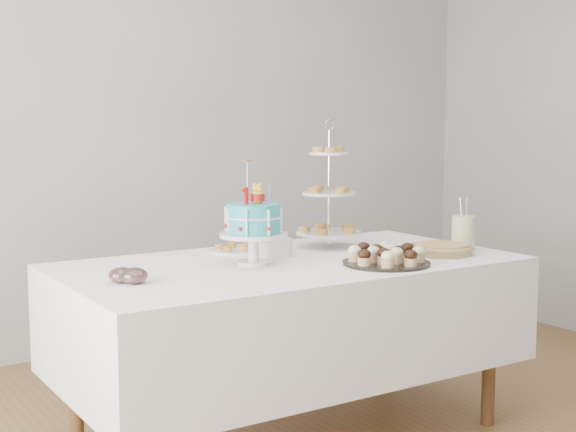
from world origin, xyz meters
TOP-DOWN VIEW (x-y plane):
  - walls at (0.00, 0.00)m, footprint 5.04×4.04m
  - table at (0.00, 0.30)m, footprint 1.92×1.02m
  - birthday_cake at (-0.17, 0.31)m, footprint 0.28×0.28m
  - cupcake_tray at (0.29, 0.01)m, footprint 0.36×0.36m
  - pie at (0.66, 0.08)m, footprint 0.29×0.29m
  - tiered_stand at (0.36, 0.52)m, footprint 0.31×0.31m
  - plate_stack at (0.00, 0.46)m, footprint 0.19×0.19m
  - pastry_plate at (-0.09, 0.63)m, footprint 0.23×0.23m
  - jam_bowl_a at (-0.77, 0.25)m, footprint 0.10×0.10m
  - jam_bowl_b at (-0.74, 0.21)m, footprint 0.10×0.10m
  - utensil_pitcher at (0.83, 0.11)m, footprint 0.11×0.11m

SIDE VIEW (x-z plane):
  - table at x=0.00m, z-range 0.16..0.93m
  - pastry_plate at x=-0.09m, z-range 0.77..0.80m
  - pie at x=0.66m, z-range 0.77..0.82m
  - jam_bowl_a at x=-0.77m, z-range 0.77..0.83m
  - jam_bowl_b at x=-0.74m, z-range 0.77..0.83m
  - plate_stack at x=0.00m, z-range 0.77..0.84m
  - cupcake_tray at x=0.29m, z-range 0.77..0.85m
  - utensil_pitcher at x=0.83m, z-range 0.74..0.98m
  - birthday_cake at x=-0.17m, z-range 0.67..1.10m
  - tiered_stand at x=0.36m, z-range 0.72..1.32m
  - walls at x=0.00m, z-range 0.00..2.70m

